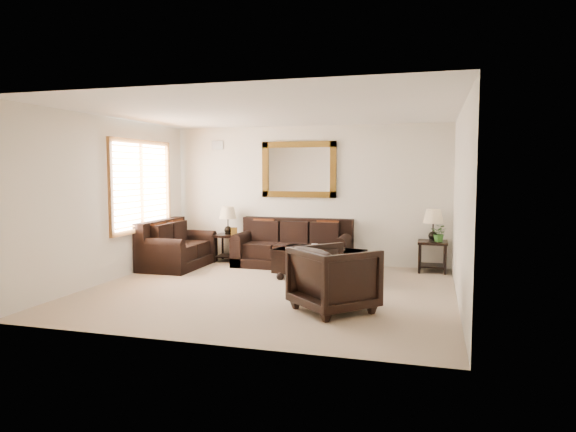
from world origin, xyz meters
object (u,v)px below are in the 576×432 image
(loveseat, at_px, (175,250))
(armchair, at_px, (334,276))
(end_table_right, at_px, (433,231))
(coffee_table, at_px, (319,260))
(end_table_left, at_px, (228,226))
(sofa, at_px, (293,249))

(loveseat, height_order, armchair, armchair)
(end_table_right, relative_size, coffee_table, 0.71)
(loveseat, bearing_deg, end_table_left, -42.46)
(sofa, distance_m, end_table_left, 1.46)
(sofa, xyz_separation_m, end_table_left, (-1.40, 0.14, 0.40))
(loveseat, distance_m, end_table_left, 1.18)
(end_table_right, distance_m, coffee_table, 2.21)
(sofa, bearing_deg, coffee_table, -54.04)
(end_table_right, xyz_separation_m, coffee_table, (-1.85, -1.13, -0.43))
(loveseat, distance_m, coffee_table, 2.89)
(sofa, height_order, loveseat, sofa)
(loveseat, bearing_deg, end_table_right, -80.23)
(sofa, xyz_separation_m, loveseat, (-2.15, -0.68, 0.00))
(coffee_table, bearing_deg, end_table_left, 163.56)
(end_table_left, height_order, armchair, end_table_left)
(loveseat, bearing_deg, coffee_table, -96.30)
(end_table_left, bearing_deg, end_table_right, -0.08)
(end_table_left, bearing_deg, armchair, -48.26)
(loveseat, xyz_separation_m, armchair, (3.49, -2.26, 0.14))
(end_table_right, bearing_deg, end_table_left, 179.92)
(end_table_left, xyz_separation_m, coffee_table, (2.12, -1.14, -0.41))
(sofa, relative_size, armchair, 2.34)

